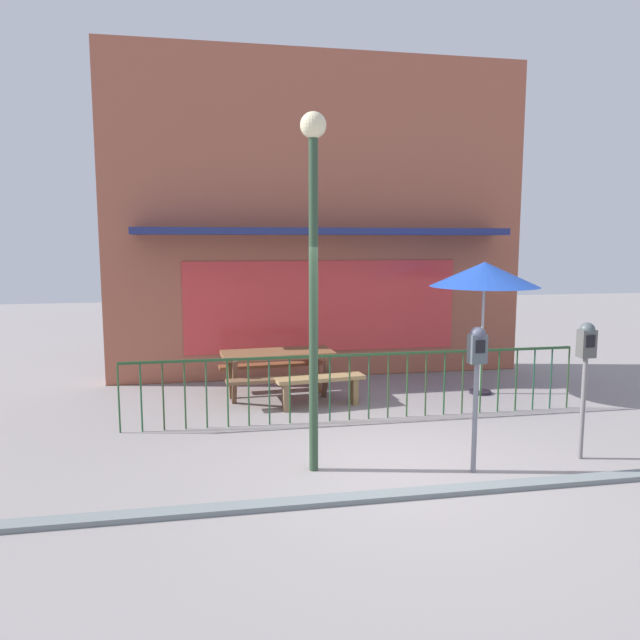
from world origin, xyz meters
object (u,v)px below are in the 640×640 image
at_px(patio_umbrella, 484,275).
at_px(parking_meter_far, 586,354).
at_px(street_lamp, 313,242).
at_px(patio_bench, 320,385).
at_px(picnic_table_left, 278,361).
at_px(parking_meter_near, 477,361).

relative_size(patio_umbrella, parking_meter_far, 1.36).
distance_m(patio_umbrella, street_lamp, 4.43).
xyz_separation_m(patio_umbrella, patio_bench, (-2.82, -0.31, -1.65)).
bearing_deg(street_lamp, patio_umbrella, 40.12).
relative_size(picnic_table_left, parking_meter_far, 1.16).
relative_size(picnic_table_left, street_lamp, 0.49).
bearing_deg(street_lamp, patio_bench, 77.73).
xyz_separation_m(patio_bench, parking_meter_near, (1.19, -2.91, 0.91)).
bearing_deg(patio_umbrella, patio_bench, -173.69).
height_order(patio_umbrella, patio_bench, patio_umbrella).
distance_m(picnic_table_left, parking_meter_far, 4.73).
xyz_separation_m(parking_meter_far, street_lamp, (-3.17, 0.23, 1.29)).
relative_size(patio_umbrella, parking_meter_near, 1.35).
bearing_deg(patio_umbrella, parking_meter_near, -116.74).
xyz_separation_m(patio_umbrella, parking_meter_far, (-0.20, -3.07, -0.75)).
distance_m(parking_meter_near, parking_meter_far, 1.43).
distance_m(patio_bench, parking_meter_near, 3.27).
relative_size(picnic_table_left, patio_bench, 1.33).
distance_m(patio_bench, street_lamp, 3.39).
bearing_deg(parking_meter_far, street_lamp, 175.84).
bearing_deg(street_lamp, picnic_table_left, 90.69).
bearing_deg(patio_bench, parking_meter_near, -67.70).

